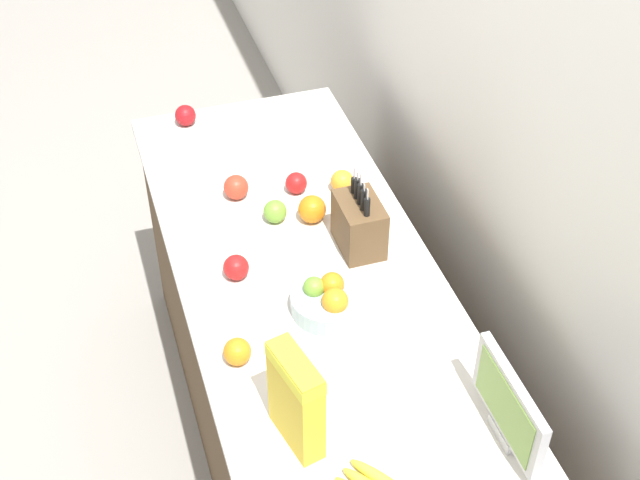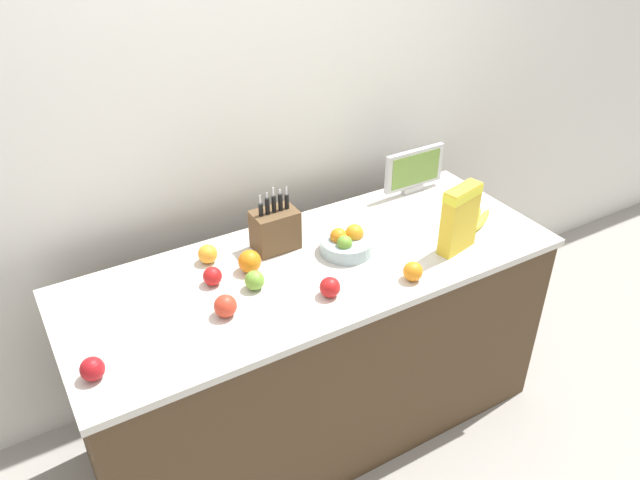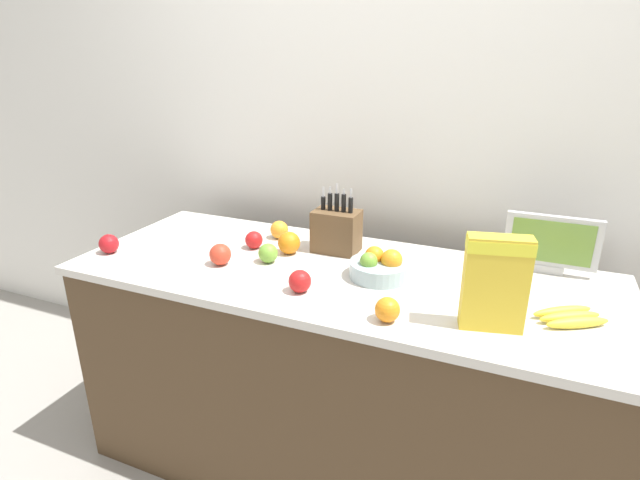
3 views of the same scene
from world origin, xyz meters
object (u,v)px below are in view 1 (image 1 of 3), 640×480
(cereal_box, at_px, (296,397))
(orange_near_bowl, at_px, (312,209))
(apple_rightmost, at_px, (296,183))
(knife_block, at_px, (359,224))
(small_monitor, at_px, (508,407))
(apple_by_knife_block, at_px, (275,211))
(apple_rear, at_px, (185,115))
(fruit_bowl, at_px, (328,299))
(orange_mid_right, at_px, (237,352))
(orange_mid_left, at_px, (342,181))
(apple_middle, at_px, (236,187))
(apple_front, at_px, (236,267))

(cereal_box, distance_m, orange_near_bowl, 0.83)
(apple_rightmost, bearing_deg, knife_block, 18.34)
(small_monitor, height_order, apple_by_knife_block, small_monitor)
(cereal_box, bearing_deg, apple_rear, 166.70)
(knife_block, height_order, apple_rightmost, knife_block)
(apple_rightmost, bearing_deg, apple_rear, -151.86)
(fruit_bowl, relative_size, orange_mid_right, 2.81)
(apple_rightmost, relative_size, orange_near_bowl, 0.81)
(fruit_bowl, xyz_separation_m, apple_rear, (-1.04, -0.20, -0.00))
(apple_by_knife_block, relative_size, orange_near_bowl, 0.83)
(cereal_box, distance_m, fruit_bowl, 0.45)
(apple_rightmost, xyz_separation_m, orange_near_bowl, (0.15, 0.01, 0.01))
(apple_by_knife_block, bearing_deg, orange_mid_left, 108.31)
(knife_block, bearing_deg, apple_by_knife_block, -132.73)
(apple_middle, height_order, apple_rightmost, apple_middle)
(apple_front, xyz_separation_m, orange_near_bowl, (-0.18, 0.29, 0.01))
(apple_middle, bearing_deg, knife_block, 40.69)
(apple_front, height_order, orange_mid_left, same)
(apple_front, distance_m, orange_near_bowl, 0.34)
(apple_front, distance_m, apple_by_knife_block, 0.28)
(apple_front, distance_m, orange_mid_right, 0.32)
(cereal_box, bearing_deg, small_monitor, 59.55)
(knife_block, bearing_deg, apple_front, -86.73)
(fruit_bowl, relative_size, apple_front, 2.78)
(fruit_bowl, relative_size, apple_rightmost, 2.97)
(knife_block, distance_m, orange_mid_left, 0.28)
(apple_middle, bearing_deg, orange_near_bowl, 47.07)
(apple_rear, bearing_deg, apple_middle, 8.99)
(apple_rear, bearing_deg, apple_front, -0.98)
(knife_block, relative_size, apple_by_knife_block, 3.71)
(apple_rear, bearing_deg, apple_rightmost, 28.14)
(fruit_bowl, distance_m, apple_rear, 1.06)
(apple_rear, distance_m, orange_mid_right, 1.15)
(small_monitor, xyz_separation_m, orange_mid_left, (-1.04, -0.06, -0.08))
(apple_front, bearing_deg, fruit_bowl, 45.85)
(apple_rightmost, height_order, orange_near_bowl, orange_near_bowl)
(apple_by_knife_block, height_order, apple_middle, apple_middle)
(fruit_bowl, height_order, orange_near_bowl, fruit_bowl)
(apple_rear, distance_m, apple_rightmost, 0.56)
(apple_rightmost, bearing_deg, apple_middle, -99.08)
(apple_rear, height_order, orange_mid_left, same)
(fruit_bowl, xyz_separation_m, orange_mid_left, (-0.50, 0.21, -0.00))
(small_monitor, bearing_deg, orange_mid_left, -176.73)
(fruit_bowl, xyz_separation_m, apple_front, (-0.21, -0.21, -0.00))
(small_monitor, bearing_deg, orange_mid_right, -127.72)
(apple_by_knife_block, xyz_separation_m, orange_mid_right, (0.53, -0.25, 0.00))
(apple_rear, relative_size, orange_mid_left, 0.99)
(fruit_bowl, height_order, orange_mid_right, fruit_bowl)
(small_monitor, distance_m, apple_middle, 1.18)
(fruit_bowl, bearing_deg, cereal_box, -27.91)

